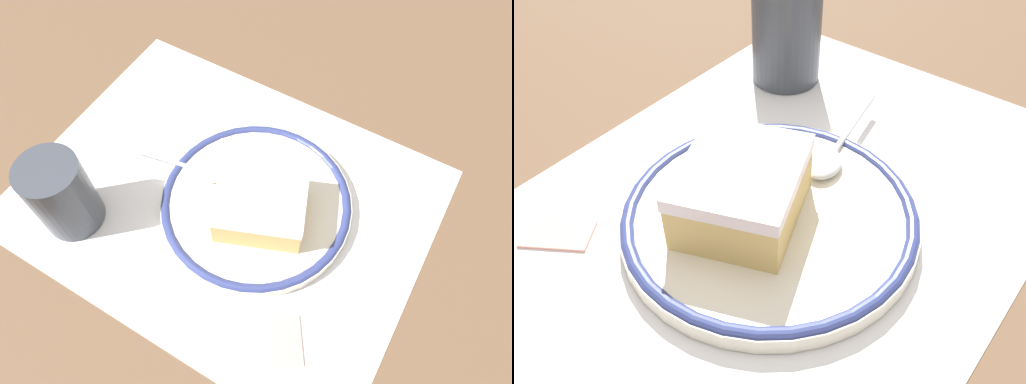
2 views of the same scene
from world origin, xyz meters
TOP-DOWN VIEW (x-y plane):
  - ground_plane at (0.00, 0.00)m, footprint 2.40×2.40m
  - placemat at (0.00, 0.00)m, footprint 0.46×0.35m
  - plate at (0.04, 0.01)m, footprint 0.22×0.22m
  - cake_slice at (0.05, -0.01)m, footprint 0.12×0.11m
  - spoon at (-0.04, 0.01)m, footprint 0.13×0.04m
  - cup at (-0.13, -0.11)m, footprint 0.07×0.07m
  - sugar_packet at (0.14, -0.11)m, footprint 0.05×0.06m

SIDE VIEW (x-z plane):
  - ground_plane at x=0.00m, z-range 0.00..0.00m
  - placemat at x=0.00m, z-range 0.00..0.00m
  - sugar_packet at x=0.14m, z-range 0.00..0.01m
  - plate at x=0.04m, z-range 0.00..0.02m
  - spoon at x=-0.04m, z-range 0.01..0.02m
  - cake_slice at x=0.05m, z-range 0.01..0.06m
  - cup at x=-0.13m, z-range 0.00..0.09m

